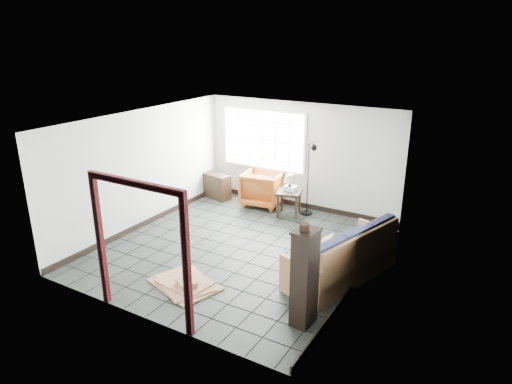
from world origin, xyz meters
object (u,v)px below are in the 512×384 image
Objects in this scene: armchair at (263,187)px; tall_shelf at (305,277)px; futon_sofa at (345,260)px; side_table at (289,195)px.

tall_shelf reaches higher than armchair.
futon_sofa is 3.09m from side_table.
tall_shelf is at bearing -60.63° from side_table.
side_table is at bearing 123.45° from tall_shelf.
futon_sofa is 3.93m from armchair.
futon_sofa is at bearing -45.08° from side_table.
side_table is at bearing 151.34° from futon_sofa.
armchair is 0.63× the size of tall_shelf.
side_table is 4.32m from tall_shelf.
armchair is at bearing 161.62° from side_table.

